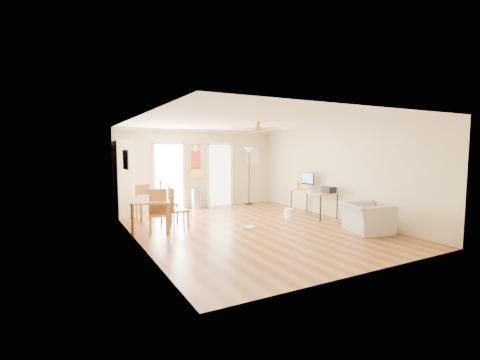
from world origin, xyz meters
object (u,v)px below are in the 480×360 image
bookshelf (123,178)px  wastebasket_a (289,213)px  dining_chair_far (143,201)px  printer (329,190)px  dining_table (153,213)px  dining_chair_right_b (179,208)px  computer_desk (313,203)px  armchair (366,218)px  dining_chair_near (158,212)px  dining_chair_right_a (169,201)px  torchiere_lamp (249,176)px  trash_can (196,199)px

bookshelf → wastebasket_a: size_ratio=8.00×
dining_chair_far → printer: size_ratio=2.91×
dining_table → dining_chair_right_b: 0.65m
bookshelf → computer_desk: size_ratio=1.61×
printer → armchair: bearing=-102.5°
dining_chair_near → printer: 4.68m
dining_chair_near → dining_chair_far: (0.10, 2.08, -0.03)m
dining_chair_right_a → torchiere_lamp: torchiere_lamp is taller
dining_chair_far → computer_desk: dining_chair_far is taller
bookshelf → wastebasket_a: 4.91m
armchair → computer_desk: bearing=11.0°
dining_chair_near → armchair: 4.85m
printer → dining_chair_right_b: bearing=166.1°
dining_chair_right_b → computer_desk: 3.97m
wastebasket_a → bookshelf: bearing=147.3°
dining_chair_right_a → printer: (4.05, -1.69, 0.25)m
bookshelf → torchiere_lamp: size_ratio=1.10×
dining_chair_right_b → dining_chair_near: 0.66m
trash_can → computer_desk: computer_desk is taller
wastebasket_a → dining_chair_near: bearing=-179.5°
torchiere_lamp → computer_desk: torchiere_lamp is taller
torchiere_lamp → wastebasket_a: (-0.21, -2.64, -0.87)m
dining_chair_right_a → trash_can: dining_chair_right_a is taller
dining_chair_near → wastebasket_a: bearing=15.4°
computer_desk → wastebasket_a: (-0.81, 0.09, -0.23)m
dining_table → torchiere_lamp: 4.46m
dining_chair_right_a → dining_chair_near: size_ratio=1.12×
dining_table → dining_chair_far: 1.47m
dining_chair_far → torchiere_lamp: size_ratio=0.48×
dining_chair_right_b → wastebasket_a: dining_chair_right_b is taller
computer_desk → dining_chair_far: bearing=154.4°
bookshelf → dining_chair_right_b: bearing=-84.0°
dining_table → wastebasket_a: 3.74m
dining_chair_far → torchiere_lamp: 3.92m
dining_chair_right_b → printer: (4.05, -0.88, 0.32)m
dining_chair_right_b → dining_chair_far: (-0.49, 1.78, -0.02)m
dining_chair_right_b → trash_can: (1.36, 2.38, -0.18)m
wastebasket_a → printer: bearing=-34.0°
dining_table → dining_chair_near: (-0.03, -0.61, 0.14)m
dining_chair_far → computer_desk: bearing=166.5°
dining_chair_far → armchair: dining_chair_far is taller
dining_chair_far → computer_desk: (4.44, -2.13, -0.11)m
torchiere_lamp → printer: 3.33m
trash_can → torchiere_lamp: bearing=-0.3°
computer_desk → dining_chair_right_b: bearing=174.9°
dining_chair_far → torchiere_lamp: bearing=-159.1°
dining_chair_right_a → trash_can: 2.09m
trash_can → torchiere_lamp: size_ratio=0.32×
armchair → dining_chair_near: bearing=80.0°
dining_chair_right_a → printer: size_ratio=3.44×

